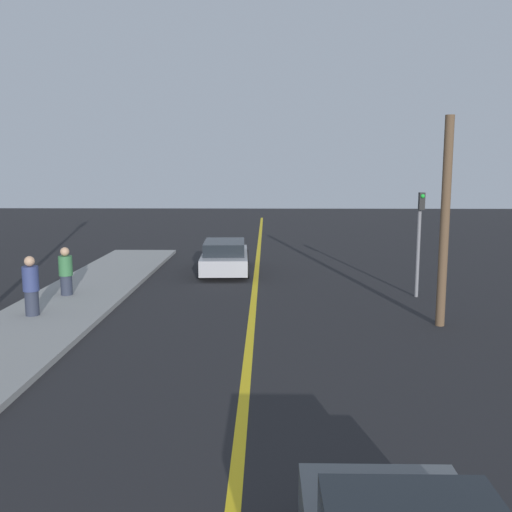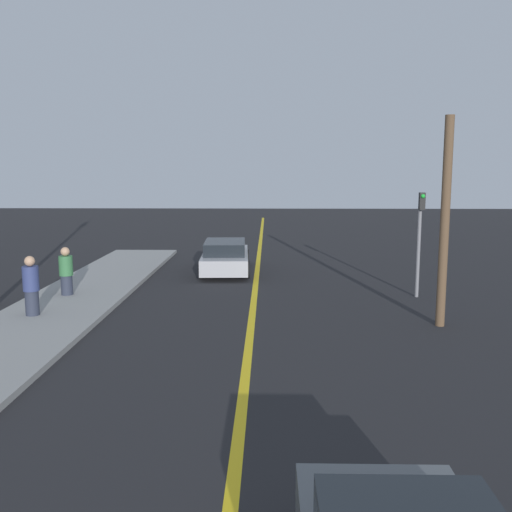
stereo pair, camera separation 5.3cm
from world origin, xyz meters
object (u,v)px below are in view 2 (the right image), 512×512
at_px(car_ahead_center, 225,257).
at_px(utility_pole, 445,223).
at_px(pedestrian_mid_group, 31,286).
at_px(pedestrian_far_standing, 66,272).
at_px(traffic_light, 420,232).

xyz_separation_m(car_ahead_center, utility_pole, (6.38, -7.99, 2.13)).
bearing_deg(car_ahead_center, pedestrian_mid_group, -124.57).
bearing_deg(pedestrian_far_standing, car_ahead_center, 46.62).
relative_size(pedestrian_far_standing, utility_pole, 0.28).
bearing_deg(pedestrian_far_standing, pedestrian_mid_group, -91.01).
xyz_separation_m(car_ahead_center, pedestrian_far_standing, (-4.76, -5.04, 0.27)).
bearing_deg(traffic_light, pedestrian_far_standing, -177.44).
relative_size(car_ahead_center, pedestrian_far_standing, 3.06).
bearing_deg(pedestrian_far_standing, utility_pole, -14.83).
height_order(pedestrian_far_standing, traffic_light, traffic_light).
xyz_separation_m(pedestrian_mid_group, utility_pole, (11.19, -0.33, 1.81)).
height_order(pedestrian_mid_group, pedestrian_far_standing, pedestrian_mid_group).
height_order(car_ahead_center, pedestrian_far_standing, pedestrian_far_standing).
xyz_separation_m(pedestrian_far_standing, utility_pole, (11.14, -2.95, 1.87)).
bearing_deg(utility_pole, pedestrian_far_standing, 165.17).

